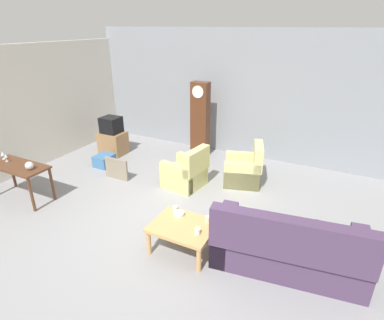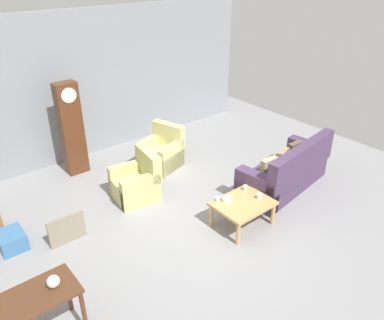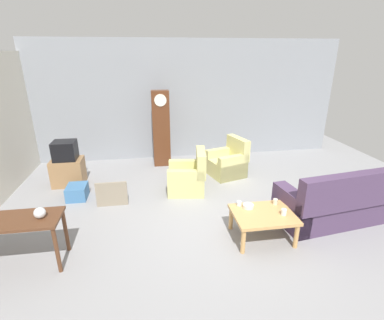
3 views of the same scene
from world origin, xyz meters
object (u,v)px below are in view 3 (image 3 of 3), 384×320
Objects in this scene: tv_stand_cabinet at (68,172)px; cup_white_porcelain at (284,212)px; glass_dome_cloche at (40,213)px; coffee_table_wood at (263,217)px; framed_picture_leaning at (112,194)px; armchair_olive_far at (228,163)px; grandfather_clock at (161,129)px; console_table_dark at (11,226)px; storage_box_blue at (77,192)px; couch_floral at (338,203)px; cup_cream_tall at (275,202)px; tv_crt at (65,150)px; armchair_olive_near at (188,178)px; bowl_white_stacked at (248,206)px; cup_blue_rimmed at (239,203)px.

tv_stand_cabinet is 4.74m from cup_white_porcelain.
glass_dome_cloche is 1.55× the size of cup_white_porcelain.
coffee_table_wood is at bearing -36.33° from tv_stand_cabinet.
framed_picture_leaning is (-2.51, 1.46, -0.14)m from coffee_table_wood.
cup_white_porcelain is at bearing -86.86° from armchair_olive_far.
coffee_table_wood is 3.86m from grandfather_clock.
coffee_table_wood is at bearing -93.22° from armchair_olive_far.
storage_box_blue is (0.39, 1.97, -0.49)m from console_table_dark.
couch_floral is 1.69× the size of console_table_dark.
armchair_olive_far is at bearing 93.83° from cup_cream_tall.
console_table_dark is 2.81× the size of storage_box_blue.
grandfather_clock is 2.37m from tv_crt.
glass_dome_cloche is at bearing -174.61° from cup_cream_tall.
console_table_dark is (-2.71, -1.95, 0.33)m from armchair_olive_near.
grandfather_clock reaches higher than bowl_white_stacked.
tv_stand_cabinet is (-3.58, 2.63, -0.09)m from coffee_table_wood.
tv_crt is 4.75m from cup_white_porcelain.
console_table_dark is (-3.79, -2.67, 0.33)m from armchair_olive_far.
armchair_olive_far is at bearing 86.78° from coffee_table_wood.
storage_box_blue is at bearing -138.23° from grandfather_clock.
armchair_olive_far is 2.11× the size of storage_box_blue.
grandfather_clock is at bearing 108.63° from cup_blue_rimmed.
cup_blue_rimmed is at bearing 6.51° from console_table_dark.
grandfather_clock is 23.86× the size of cup_blue_rimmed.
couch_floral is at bearing -48.12° from grandfather_clock.
glass_dome_cloche is at bearing -172.37° from cup_blue_rimmed.
armchair_olive_near is 1.53× the size of framed_picture_leaning.
glass_dome_cloche is at bearing 179.93° from cup_white_porcelain.
cup_blue_rimmed is (3.27, -2.33, -0.32)m from tv_crt.
glass_dome_cloche is (-2.31, -1.96, 0.51)m from armchair_olive_near.
glass_dome_cloche is at bearing -139.64° from armchair_olive_near.
tv_crt is (0.06, 2.71, 0.18)m from console_table_dark.
armchair_olive_near is at bearing -16.09° from tv_stand_cabinet.
cup_white_porcelain is (3.94, -0.02, -0.13)m from console_table_dark.
console_table_dark is 0.44m from glass_dome_cloche.
armchair_olive_near is at bearing 147.18° from couch_floral.
console_table_dark is at bearing -173.49° from cup_blue_rimmed.
tv_stand_cabinet is at bearing 163.91° from armchair_olive_near.
armchair_olive_near is at bearing -74.46° from grandfather_clock.
cup_blue_rimmed is at bearing 174.49° from cup_cream_tall.
storage_box_blue is at bearing -66.46° from tv_stand_cabinet.
tv_crt reaches higher than glass_dome_cloche.
console_table_dark is 13.12× the size of cup_white_porcelain.
armchair_olive_far is 3.48m from storage_box_blue.
storage_box_blue is 4.79× the size of cup_cream_tall.
grandfather_clock is 3.75m from cup_cream_tall.
framed_picture_leaning reaches higher than storage_box_blue.
armchair_olive_near is 0.96× the size of coffee_table_wood.
glass_dome_cloche reaches higher than cup_cream_tall.
cup_cream_tall reaches higher than cup_blue_rimmed.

